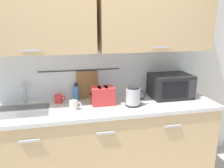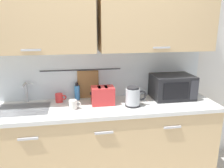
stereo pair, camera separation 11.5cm
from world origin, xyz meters
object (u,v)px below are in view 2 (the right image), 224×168
(dish_soap_bottle, at_px, (77,92))
(toaster, at_px, (103,95))
(electric_kettle, at_px, (133,97))
(mug_by_kettle, at_px, (73,105))
(microwave, at_px, (172,87))
(mug_near_sink, at_px, (59,98))

(dish_soap_bottle, relative_size, toaster, 0.77)
(electric_kettle, xyz_separation_m, mug_by_kettle, (-0.62, 0.02, -0.05))
(toaster, relative_size, mug_by_kettle, 2.13)
(microwave, bearing_deg, toaster, -175.13)
(microwave, xyz_separation_m, mug_by_kettle, (-1.13, -0.17, -0.09))
(electric_kettle, height_order, dish_soap_bottle, electric_kettle)
(dish_soap_bottle, bearing_deg, mug_by_kettle, -98.66)
(mug_by_kettle, bearing_deg, electric_kettle, -1.42)
(microwave, xyz_separation_m, toaster, (-0.81, -0.07, -0.04))
(electric_kettle, xyz_separation_m, toaster, (-0.30, 0.11, -0.01))
(toaster, xyz_separation_m, mug_by_kettle, (-0.31, -0.10, -0.05))
(electric_kettle, distance_m, dish_soap_bottle, 0.65)
(dish_soap_bottle, height_order, mug_near_sink, dish_soap_bottle)
(microwave, xyz_separation_m, electric_kettle, (-0.51, -0.18, -0.03))
(microwave, distance_m, toaster, 0.82)
(toaster, bearing_deg, mug_by_kettle, -162.82)
(microwave, height_order, electric_kettle, microwave)
(electric_kettle, height_order, toaster, electric_kettle)
(microwave, distance_m, mug_near_sink, 1.28)
(mug_near_sink, relative_size, mug_by_kettle, 1.00)
(dish_soap_bottle, bearing_deg, mug_near_sink, -163.84)
(mug_near_sink, bearing_deg, dish_soap_bottle, 16.16)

